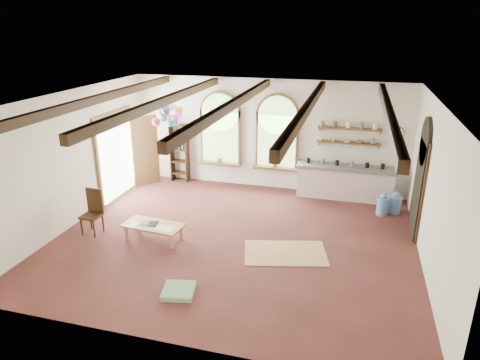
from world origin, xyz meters
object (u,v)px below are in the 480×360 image
(kitchen_counter, at_px, (345,182))
(side_chair, at_px, (93,221))
(coffee_table, at_px, (153,226))
(balloon_cluster, at_px, (169,115))

(kitchen_counter, bearing_deg, side_chair, -146.22)
(coffee_table, bearing_deg, side_chair, -178.30)
(coffee_table, relative_size, side_chair, 1.33)
(kitchen_counter, relative_size, coffee_table, 1.91)
(side_chair, distance_m, balloon_cluster, 3.41)
(coffee_table, xyz_separation_m, side_chair, (-1.53, -0.05, -0.03))
(coffee_table, distance_m, balloon_cluster, 3.30)
(coffee_table, bearing_deg, balloon_cluster, 104.26)
(kitchen_counter, bearing_deg, coffee_table, -137.68)
(kitchen_counter, height_order, side_chair, side_chair)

